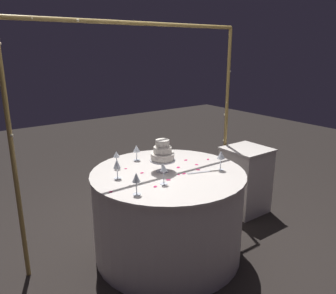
# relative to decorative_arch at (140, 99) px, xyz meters

# --- Properties ---
(ground_plane) EXTENTS (12.00, 12.00, 0.00)m
(ground_plane) POSITION_rel_decorative_arch_xyz_m (-0.00, -0.42, -1.36)
(ground_plane) COLOR black
(decorative_arch) EXTENTS (2.30, 0.06, 2.02)m
(decorative_arch) POSITION_rel_decorative_arch_xyz_m (0.00, 0.00, 0.00)
(decorative_arch) COLOR olive
(decorative_arch) RESTS_ON ground
(main_table) EXTENTS (1.33, 1.33, 0.79)m
(main_table) POSITION_rel_decorative_arch_xyz_m (-0.00, -0.42, -0.97)
(main_table) COLOR silver
(main_table) RESTS_ON ground
(side_table) EXTENTS (0.45, 0.45, 0.75)m
(side_table) POSITION_rel_decorative_arch_xyz_m (1.20, -0.27, -0.99)
(side_table) COLOR silver
(side_table) RESTS_ON ground
(tiered_cake) EXTENTS (0.22, 0.22, 0.28)m
(tiered_cake) POSITION_rel_decorative_arch_xyz_m (-0.03, -0.39, -0.41)
(tiered_cake) COLOR silver
(tiered_cake) RESTS_ON main_table
(wine_glass_0) EXTENTS (0.07, 0.07, 0.15)m
(wine_glass_0) POSITION_rel_decorative_arch_xyz_m (-0.05, 0.00, -0.47)
(wine_glass_0) COLOR silver
(wine_glass_0) RESTS_ON main_table
(wine_glass_1) EXTENTS (0.06, 0.06, 0.16)m
(wine_glass_1) POSITION_rel_decorative_arch_xyz_m (-0.18, -0.62, -0.45)
(wine_glass_1) COLOR silver
(wine_glass_1) RESTS_ON main_table
(wine_glass_2) EXTENTS (0.07, 0.07, 0.17)m
(wine_glass_2) POSITION_rel_decorative_arch_xyz_m (0.39, -0.66, -0.45)
(wine_glass_2) COLOR silver
(wine_glass_2) RESTS_ON main_table
(wine_glass_3) EXTENTS (0.06, 0.06, 0.17)m
(wine_glass_3) POSITION_rel_decorative_arch_xyz_m (-0.42, -0.30, -0.46)
(wine_glass_3) COLOR silver
(wine_glass_3) RESTS_ON main_table
(wine_glass_4) EXTENTS (0.06, 0.06, 0.17)m
(wine_glass_4) POSITION_rel_decorative_arch_xyz_m (-0.46, -0.66, -0.45)
(wine_glass_4) COLOR silver
(wine_glass_4) RESTS_ON main_table
(wine_glass_5) EXTENTS (0.06, 0.06, 0.16)m
(wine_glass_5) POSITION_rel_decorative_arch_xyz_m (-0.31, -0.08, -0.46)
(wine_glass_5) COLOR silver
(wine_glass_5) RESTS_ON main_table
(cake_knife) EXTENTS (0.29, 0.12, 0.01)m
(cake_knife) POSITION_rel_decorative_arch_xyz_m (0.26, -0.62, -0.57)
(cake_knife) COLOR silver
(cake_knife) RESTS_ON main_table
(rose_petal_0) EXTENTS (0.04, 0.03, 0.00)m
(rose_petal_0) POSITION_rel_decorative_arch_xyz_m (-0.19, -0.32, -0.58)
(rose_petal_0) COLOR #C61951
(rose_petal_0) RESTS_ON main_table
(rose_petal_1) EXTENTS (0.03, 0.03, 0.00)m
(rose_petal_1) POSITION_rel_decorative_arch_xyz_m (0.28, 0.05, -0.58)
(rose_petal_1) COLOR #C61951
(rose_petal_1) RESTS_ON main_table
(rose_petal_2) EXTENTS (0.03, 0.03, 0.00)m
(rose_petal_2) POSITION_rel_decorative_arch_xyz_m (-0.59, -0.51, -0.58)
(rose_petal_2) COLOR #C61951
(rose_petal_2) RESTS_ON main_table
(rose_petal_3) EXTENTS (0.04, 0.04, 0.00)m
(rose_petal_3) POSITION_rel_decorative_arch_xyz_m (0.50, -0.38, -0.58)
(rose_petal_3) COLOR #C61951
(rose_petal_3) RESTS_ON main_table
(rose_petal_4) EXTENTS (0.04, 0.04, 0.00)m
(rose_petal_4) POSITION_rel_decorative_arch_xyz_m (0.24, -0.54, -0.58)
(rose_petal_4) COLOR #C61951
(rose_petal_4) RESTS_ON main_table
(rose_petal_5) EXTENTS (0.03, 0.03, 0.00)m
(rose_petal_5) POSITION_rel_decorative_arch_xyz_m (0.03, -0.53, -0.58)
(rose_petal_5) COLOR #C61951
(rose_petal_5) RESTS_ON main_table
(rose_petal_6) EXTENTS (0.03, 0.04, 0.00)m
(rose_petal_6) POSITION_rel_decorative_arch_xyz_m (0.32, -0.43, -0.58)
(rose_petal_6) COLOR #C61951
(rose_petal_6) RESTS_ON main_table
(rose_petal_7) EXTENTS (0.05, 0.04, 0.00)m
(rose_petal_7) POSITION_rel_decorative_arch_xyz_m (0.14, -0.39, -0.58)
(rose_petal_7) COLOR #C61951
(rose_petal_7) RESTS_ON main_table
(rose_petal_8) EXTENTS (0.04, 0.03, 0.00)m
(rose_petal_8) POSITION_rel_decorative_arch_xyz_m (0.08, -0.54, -0.58)
(rose_petal_8) COLOR #C61951
(rose_petal_8) RESTS_ON main_table
(rose_petal_9) EXTENTS (0.05, 0.04, 0.00)m
(rose_petal_9) POSITION_rel_decorative_arch_xyz_m (-0.11, -0.58, -0.58)
(rose_petal_9) COLOR #C61951
(rose_petal_9) RESTS_ON main_table
(rose_petal_10) EXTENTS (0.04, 0.03, 0.00)m
(rose_petal_10) POSITION_rel_decorative_arch_xyz_m (0.32, -0.27, -0.58)
(rose_petal_10) COLOR #C61951
(rose_petal_10) RESTS_ON main_table
(rose_petal_11) EXTENTS (0.03, 0.03, 0.00)m
(rose_petal_11) POSITION_rel_decorative_arch_xyz_m (-0.25, -0.14, -0.58)
(rose_petal_11) COLOR #C61951
(rose_petal_11) RESTS_ON main_table
(rose_petal_12) EXTENTS (0.04, 0.04, 0.00)m
(rose_petal_12) POSITION_rel_decorative_arch_xyz_m (-0.27, -0.63, -0.58)
(rose_petal_12) COLOR #C61951
(rose_petal_12) RESTS_ON main_table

